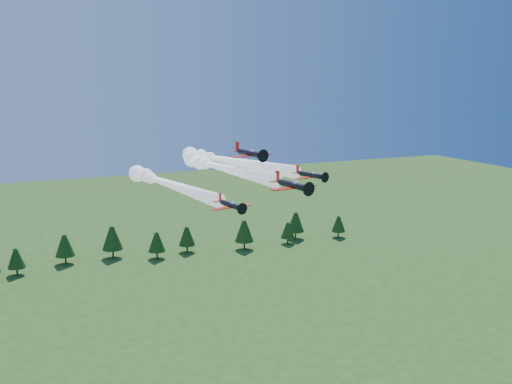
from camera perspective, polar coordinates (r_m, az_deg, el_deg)
name	(u,v)px	position (r m, az deg, el deg)	size (l,w,h in m)	color
plane_lead	(221,167)	(112.21, -3.53, 2.51)	(12.19, 41.90, 3.70)	black
plane_left	(166,183)	(117.51, -9.02, 0.91)	(12.58, 44.41, 3.70)	black
plane_right	(228,160)	(124.30, -2.86, 3.18)	(16.61, 43.66, 3.70)	black
plane_slot	(250,153)	(105.14, -0.65, 3.89)	(8.54, 9.35, 2.98)	black
treeline	(125,243)	(210.58, -12.99, -4.97)	(172.88, 16.82, 11.83)	#382314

